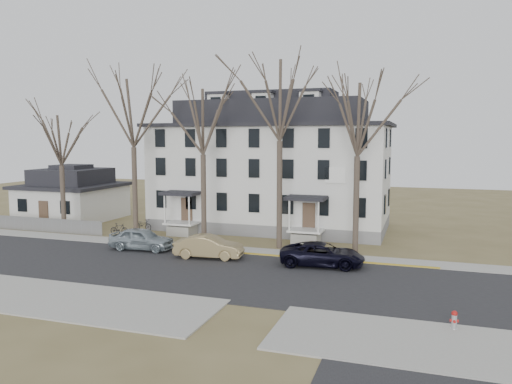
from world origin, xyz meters
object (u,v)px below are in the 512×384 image
(tree_mid_left, at_px, (203,117))
(tree_mid_right, at_px, (358,114))
(tree_bungalow, at_px, (60,137))
(car_silver, at_px, (142,239))
(tree_far_left, at_px, (133,108))
(car_navy, at_px, (322,255))
(small_house, at_px, (73,197))
(fire_hydrant, at_px, (454,320))
(bicycle_right, at_px, (119,229))
(boarding_house, at_px, (272,168))
(bicycle_left, at_px, (143,225))
(car_tan, at_px, (209,247))
(tree_center, at_px, (280,94))

(tree_mid_left, xyz_separation_m, tree_mid_right, (11.50, 0.00, 0.00))
(tree_bungalow, bearing_deg, car_silver, -21.23)
(tree_far_left, bearing_deg, car_navy, -14.76)
(tree_mid_right, bearing_deg, small_house, 167.73)
(fire_hydrant, bearing_deg, bicycle_right, 151.96)
(tree_mid_right, relative_size, fire_hydrant, 15.20)
(boarding_house, bearing_deg, tree_bungalow, -152.99)
(tree_mid_right, bearing_deg, car_silver, -165.37)
(tree_mid_right, bearing_deg, tree_bungalow, 180.00)
(boarding_house, height_order, tree_mid_left, tree_mid_left)
(tree_far_left, xyz_separation_m, tree_mid_right, (17.50, 0.00, -0.74))
(tree_far_left, relative_size, tree_mid_right, 1.08)
(tree_far_left, relative_size, car_navy, 2.62)
(boarding_house, relative_size, tree_mid_left, 1.63)
(tree_mid_right, xyz_separation_m, tree_bungalow, (-24.50, 0.00, -1.48))
(tree_far_left, height_order, tree_mid_left, tree_far_left)
(tree_bungalow, distance_m, car_silver, 12.86)
(tree_bungalow, xyz_separation_m, bicycle_left, (5.89, 2.87, -7.62))
(tree_mid_right, height_order, bicycle_left, tree_mid_right)
(boarding_house, height_order, tree_bungalow, boarding_house)
(tree_far_left, xyz_separation_m, car_silver, (2.85, -3.82, -9.55))
(tree_mid_left, height_order, tree_mid_right, same)
(tree_mid_left, bearing_deg, car_navy, -22.86)
(fire_hydrant, bearing_deg, car_navy, 130.06)
(car_silver, relative_size, car_tan, 1.02)
(tree_mid_right, relative_size, car_tan, 2.79)
(fire_hydrant, bearing_deg, small_house, 150.95)
(tree_center, distance_m, car_silver, 14.29)
(small_house, height_order, bicycle_left, small_house)
(tree_far_left, bearing_deg, tree_bungalow, 180.00)
(boarding_house, relative_size, bicycle_right, 13.54)
(tree_bungalow, relative_size, fire_hydrant, 12.86)
(tree_bungalow, bearing_deg, tree_far_left, 0.00)
(tree_mid_right, xyz_separation_m, car_silver, (-14.65, -3.82, -8.81))
(car_silver, distance_m, car_tan, 5.60)
(tree_center, relative_size, car_silver, 3.16)
(tree_far_left, relative_size, tree_center, 0.93)
(boarding_house, bearing_deg, tree_mid_left, -110.20)
(tree_center, relative_size, fire_hydrant, 17.54)
(small_house, distance_m, tree_center, 25.41)
(boarding_house, height_order, bicycle_right, boarding_house)
(bicycle_left, bearing_deg, car_silver, -138.31)
(car_tan, bearing_deg, car_navy, -94.30)
(small_house, xyz_separation_m, tree_far_left, (11.00, -6.20, 8.09))
(boarding_house, height_order, tree_center, tree_center)
(boarding_house, height_order, tree_mid_right, tree_mid_right)
(boarding_house, height_order, car_navy, boarding_house)
(tree_mid_right, distance_m, car_navy, 9.94)
(tree_mid_right, distance_m, fire_hydrant, 16.76)
(bicycle_right, bearing_deg, car_silver, -143.56)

